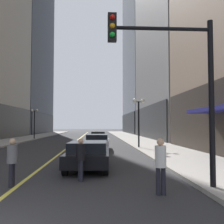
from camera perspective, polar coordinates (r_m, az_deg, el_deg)
name	(u,v)px	position (r m, az deg, el deg)	size (l,w,h in m)	color
ground_plane	(79,139)	(39.93, -7.26, -5.91)	(200.00, 200.00, 0.00)	#2D2D30
sidewalk_left	(25,138)	(41.32, -18.80, -5.57)	(4.50, 78.00, 0.15)	#9E9991
sidewalk_right	(133,138)	(40.21, 4.62, -5.79)	(4.50, 78.00, 0.15)	#9E9991
lane_centre_stripe	(79,139)	(39.93, -7.26, -5.90)	(0.16, 70.00, 0.01)	#E5D64C
building_right_far	(155,8)	(73.19, 9.46, 21.85)	(14.48, 26.00, 65.59)	#4C515B
storefront_awning_right	(221,109)	(15.67, 23.08, 0.58)	(1.60, 6.58, 3.12)	navy
car_black	(88,154)	(12.37, -5.25, -9.29)	(2.13, 4.54, 1.32)	black
car_silver	(98,141)	(21.68, -3.23, -6.55)	(2.15, 4.72, 1.32)	#B7B7BC
car_yellow	(98,136)	(31.36, -3.09, -5.43)	(1.88, 4.53, 1.32)	yellow
pedestrian_in_white_shirt	(161,162)	(8.00, 10.76, -10.83)	(0.34, 0.34, 1.69)	black
pedestrian_in_black_coat	(81,156)	(9.78, -6.98, -9.77)	(0.44, 0.44, 1.60)	black
pedestrian_in_grey_suit	(12,159)	(9.50, -21.32, -9.64)	(0.37, 0.37, 1.64)	black
traffic_light_near_right	(179,74)	(8.57, 14.68, 8.25)	(3.43, 0.35, 5.65)	black
street_lamp_left_far	(35,117)	(39.01, -16.84, -1.09)	(1.06, 0.36, 4.43)	black
street_lamp_right_mid	(139,112)	(22.84, 5.94, 0.01)	(1.06, 0.36, 4.43)	black
fire_hydrant_right	(162,151)	(16.97, 11.06, -8.60)	(0.28, 0.28, 0.80)	red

